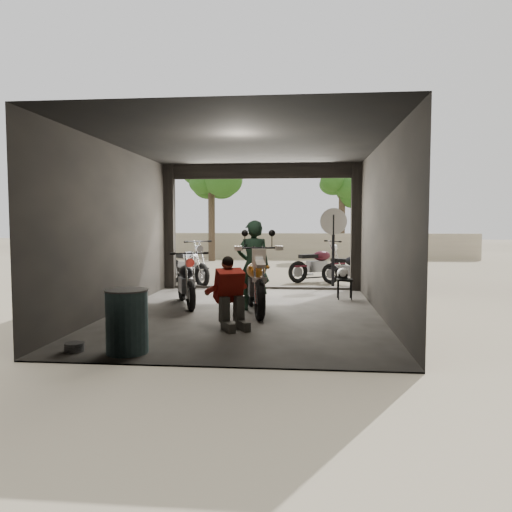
% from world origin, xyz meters
% --- Properties ---
extents(ground, '(80.00, 80.00, 0.00)m').
position_xyz_m(ground, '(0.00, 0.00, 0.00)').
color(ground, '#7A6D56').
rests_on(ground, ground).
extents(garage, '(7.00, 7.13, 3.20)m').
position_xyz_m(garage, '(0.00, 0.55, 1.28)').
color(garage, '#2D2B28').
rests_on(garage, ground).
extents(boundary_wall, '(18.00, 0.30, 1.20)m').
position_xyz_m(boundary_wall, '(0.00, 14.00, 0.60)').
color(boundary_wall, gray).
rests_on(boundary_wall, ground).
extents(tree_left, '(2.20, 2.20, 5.60)m').
position_xyz_m(tree_left, '(-3.00, 12.50, 3.99)').
color(tree_left, '#382B1E').
rests_on(tree_left, ground).
extents(tree_right, '(2.20, 2.20, 5.00)m').
position_xyz_m(tree_right, '(2.80, 14.00, 3.56)').
color(tree_right, '#382B1E').
rests_on(tree_right, ground).
extents(main_bike, '(1.20, 2.12, 1.33)m').
position_xyz_m(main_bike, '(0.17, 0.11, 0.66)').
color(main_bike, beige).
rests_on(main_bike, ground).
extents(left_bike, '(1.27, 1.84, 1.15)m').
position_xyz_m(left_bike, '(-1.33, 0.77, 0.58)').
color(left_bike, black).
rests_on(left_bike, ground).
extents(outside_bike_a, '(1.81, 1.87, 1.25)m').
position_xyz_m(outside_bike_a, '(-2.08, 4.12, 0.62)').
color(outside_bike_a, black).
rests_on(outside_bike_a, ground).
extents(outside_bike_b, '(1.87, 1.59, 1.19)m').
position_xyz_m(outside_bike_b, '(1.50, 5.23, 0.60)').
color(outside_bike_b, '#421019').
rests_on(outside_bike_b, ground).
extents(outside_bike_c, '(1.67, 1.49, 1.08)m').
position_xyz_m(outside_bike_c, '(2.33, 4.35, 0.54)').
color(outside_bike_c, black).
rests_on(outside_bike_c, ground).
extents(rider, '(0.74, 0.58, 1.78)m').
position_xyz_m(rider, '(0.11, 0.38, 0.89)').
color(rider, black).
rests_on(rider, ground).
extents(mechanic, '(0.88, 0.97, 1.14)m').
position_xyz_m(mechanic, '(-0.07, -1.35, 0.57)').
color(mechanic, '#B42518').
rests_on(mechanic, ground).
extents(stool, '(0.34, 0.34, 0.47)m').
position_xyz_m(stool, '(2.00, 1.90, 0.40)').
color(stool, black).
rests_on(stool, ground).
extents(helmet, '(0.30, 0.31, 0.24)m').
position_xyz_m(helmet, '(1.96, 1.93, 0.60)').
color(helmet, silver).
rests_on(helmet, stool).
extents(oil_drum, '(0.65, 0.65, 0.85)m').
position_xyz_m(oil_drum, '(-1.22, -3.00, 0.43)').
color(oil_drum, '#40656C').
rests_on(oil_drum, ground).
extents(sign_post, '(0.70, 0.08, 2.10)m').
position_xyz_m(sign_post, '(1.85, 3.88, 1.39)').
color(sign_post, black).
rests_on(sign_post, ground).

